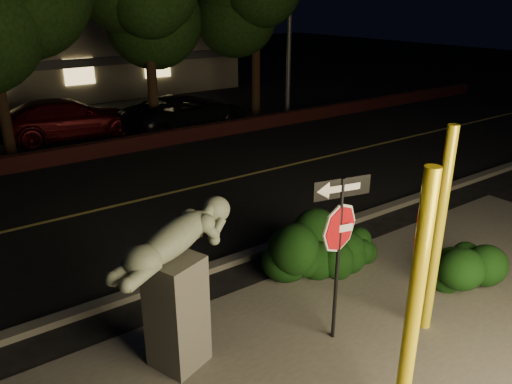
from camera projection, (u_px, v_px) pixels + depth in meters
ground at (120, 166)px, 15.42m from camera, size 90.00×90.00×0.00m
patio at (408, 365)px, 7.06m from camera, size 14.00×6.00×0.02m
road at (162, 195)px, 13.14m from camera, size 80.00×8.00×0.01m
lane_marking at (162, 195)px, 13.13m from camera, size 80.00×0.12×0.00m
curb at (251, 254)px, 10.01m from camera, size 80.00×0.25×0.12m
brick_wall at (105, 149)px, 16.31m from camera, size 40.00×0.35×0.50m
parking_lot at (58, 123)px, 20.73m from camera, size 40.00×12.00×0.01m
building at (10, 56)px, 26.07m from camera, size 22.00×10.20×4.00m
yellow_pole_left at (413, 316)px, 5.33m from camera, size 0.17×0.17×3.38m
yellow_pole_right at (438, 234)px, 7.31m from camera, size 0.16×0.16×3.27m
signpost at (340, 229)px, 6.98m from camera, size 0.86×0.22×2.60m
sculpture at (176, 277)px, 6.66m from camera, size 2.07×1.19×2.25m
hedge_center at (314, 242)px, 9.43m from camera, size 2.22×1.24×1.10m
hedge_right at (350, 246)px, 9.41m from camera, size 1.47×0.79×0.96m
hedge_far_right at (463, 259)px, 8.89m from camera, size 1.72×1.44×1.02m
parked_car_darkred at (68, 119)px, 18.18m from camera, size 5.14×2.34×1.46m
parked_car_dark at (186, 112)px, 19.35m from camera, size 5.25×2.87×1.40m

